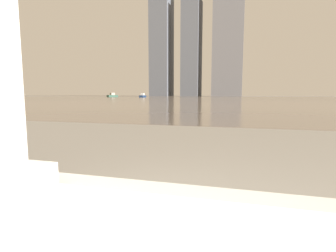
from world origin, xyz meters
TOP-DOWN VIEW (x-y plane):
  - harbor_water at (0.00, 62.00)m, footprint 180.00×110.00m
  - harbor_boat_1 at (-39.15, 75.67)m, footprint 2.66×3.73m
  - harbor_boat_2 at (-27.02, 70.80)m, footprint 1.25×3.27m
  - skyline_tower_0 at (-35.80, 118.00)m, footprint 8.47×12.05m
  - skyline_tower_1 at (-21.84, 118.00)m, footprint 7.56×12.07m
  - skyline_tower_2 at (-5.95, 118.00)m, footprint 12.42×13.44m

SIDE VIEW (x-z plane):
  - harbor_water at x=0.00m, z-range 0.00..0.01m
  - harbor_boat_2 at x=-27.02m, z-range -0.17..1.04m
  - harbor_boat_1 at x=-39.15m, z-range -0.19..1.15m
  - skyline_tower_1 at x=-21.84m, z-range 0.00..42.19m
  - skyline_tower_0 at x=-35.80m, z-range 0.00..56.27m
  - skyline_tower_2 at x=-5.95m, z-range 0.00..77.47m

